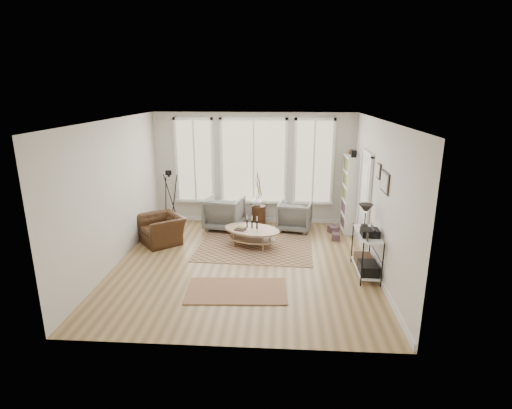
# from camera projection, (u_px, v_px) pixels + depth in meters

# --- Properties ---
(room) EXTENTS (5.50, 5.54, 2.90)m
(room) POSITION_uv_depth(u_px,v_px,m) (245.00, 196.00, 7.82)
(room) COLOR tan
(room) RESTS_ON ground
(bay_window) EXTENTS (4.14, 0.12, 2.24)m
(bay_window) POSITION_uv_depth(u_px,v_px,m) (254.00, 163.00, 10.35)
(bay_window) COLOR beige
(bay_window) RESTS_ON ground
(door) EXTENTS (0.09, 1.06, 2.22)m
(door) POSITION_uv_depth(u_px,v_px,m) (364.00, 199.00, 8.82)
(door) COLOR silver
(door) RESTS_ON ground
(bookcase) EXTENTS (0.31, 0.85, 2.06)m
(bookcase) POSITION_uv_depth(u_px,v_px,m) (350.00, 194.00, 9.91)
(bookcase) COLOR white
(bookcase) RESTS_ON ground
(low_shelf) EXTENTS (0.38, 1.08, 1.30)m
(low_shelf) POSITION_uv_depth(u_px,v_px,m) (367.00, 249.00, 7.62)
(low_shelf) COLOR white
(low_shelf) RESTS_ON ground
(wall_art) EXTENTS (0.04, 0.88, 0.44)m
(wall_art) POSITION_uv_depth(u_px,v_px,m) (383.00, 179.00, 7.25)
(wall_art) COLOR black
(wall_art) RESTS_ON ground
(rug_main) EXTENTS (2.65, 2.04, 0.01)m
(rug_main) POSITION_uv_depth(u_px,v_px,m) (255.00, 247.00, 9.05)
(rug_main) COLOR brown
(rug_main) RESTS_ON ground
(rug_runner) EXTENTS (1.82, 1.08, 0.01)m
(rug_runner) POSITION_uv_depth(u_px,v_px,m) (237.00, 290.00, 7.08)
(rug_runner) COLOR brown
(rug_runner) RESTS_ON ground
(coffee_table) EXTENTS (1.50, 1.22, 0.60)m
(coffee_table) POSITION_uv_depth(u_px,v_px,m) (252.00, 233.00, 9.05)
(coffee_table) COLOR tan
(coffee_table) RESTS_ON ground
(armchair_left) EXTENTS (1.05, 1.07, 0.84)m
(armchair_left) POSITION_uv_depth(u_px,v_px,m) (225.00, 213.00, 10.17)
(armchair_left) COLOR slate
(armchair_left) RESTS_ON ground
(armchair_right) EXTENTS (0.94, 0.95, 0.74)m
(armchair_right) POSITION_uv_depth(u_px,v_px,m) (295.00, 216.00, 10.07)
(armchair_right) COLOR slate
(armchair_right) RESTS_ON ground
(side_table) EXTENTS (0.36, 0.36, 1.53)m
(side_table) POSITION_uv_depth(u_px,v_px,m) (259.00, 199.00, 10.28)
(side_table) COLOR #3B2312
(side_table) RESTS_ON ground
(vase) EXTENTS (0.34, 0.34, 0.27)m
(vase) POSITION_uv_depth(u_px,v_px,m) (256.00, 201.00, 10.30)
(vase) COLOR silver
(vase) RESTS_ON side_table
(accent_chair) EXTENTS (1.31, 1.29, 0.64)m
(accent_chair) POSITION_uv_depth(u_px,v_px,m) (162.00, 229.00, 9.27)
(accent_chair) COLOR #3B2312
(accent_chair) RESTS_ON ground
(tripod_camera) EXTENTS (0.53, 0.53, 1.50)m
(tripod_camera) POSITION_uv_depth(u_px,v_px,m) (170.00, 202.00, 10.16)
(tripod_camera) COLOR black
(tripod_camera) RESTS_ON ground
(book_stack_near) EXTENTS (0.30, 0.33, 0.17)m
(book_stack_near) POSITION_uv_depth(u_px,v_px,m) (334.00, 230.00, 9.94)
(book_stack_near) COLOR brown
(book_stack_near) RESTS_ON ground
(book_stack_far) EXTENTS (0.23, 0.27, 0.15)m
(book_stack_far) POSITION_uv_depth(u_px,v_px,m) (336.00, 237.00, 9.49)
(book_stack_far) COLOR brown
(book_stack_far) RESTS_ON ground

